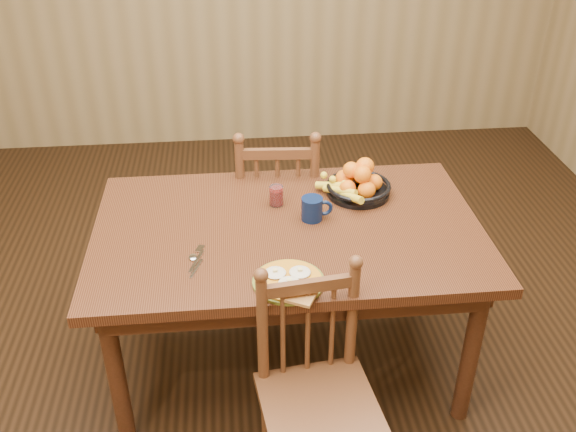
{
  "coord_description": "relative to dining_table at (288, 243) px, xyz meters",
  "views": [
    {
      "loc": [
        -0.22,
        -2.22,
        2.18
      ],
      "look_at": [
        0.0,
        0.0,
        0.8
      ],
      "focal_mm": 40.0,
      "sensor_mm": 36.0,
      "label": 1
    }
  ],
  "objects": [
    {
      "name": "fork",
      "position": [
        -0.37,
        -0.19,
        0.09
      ],
      "size": [
        0.06,
        0.18,
        0.0
      ],
      "rotation": [
        0.0,
        0.0,
        -0.32
      ],
      "color": "silver",
      "rests_on": "dining_table"
    },
    {
      "name": "juice_glass",
      "position": [
        -0.03,
        0.18,
        0.13
      ],
      "size": [
        0.06,
        0.06,
        0.09
      ],
      "color": "silver",
      "rests_on": "dining_table"
    },
    {
      "name": "fruit_bowl",
      "position": [
        0.33,
        0.23,
        0.14
      ],
      "size": [
        0.32,
        0.32,
        0.17
      ],
      "color": "black",
      "rests_on": "dining_table"
    },
    {
      "name": "spoon",
      "position": [
        -0.38,
        -0.21,
        0.09
      ],
      "size": [
        0.06,
        0.16,
        0.01
      ],
      "rotation": [
        0.0,
        0.0,
        -0.34
      ],
      "color": "silver",
      "rests_on": "dining_table"
    },
    {
      "name": "coffee_mug",
      "position": [
        0.11,
        0.05,
        0.14
      ],
      "size": [
        0.13,
        0.09,
        0.1
      ],
      "color": "#091636",
      "rests_on": "dining_table"
    },
    {
      "name": "chair_near",
      "position": [
        0.04,
        -0.63,
        -0.23
      ],
      "size": [
        0.45,
        0.43,
        0.89
      ],
      "rotation": [
        0.0,
        0.0,
        0.13
      ],
      "color": "#512E18",
      "rests_on": "ground"
    },
    {
      "name": "room",
      "position": [
        0.0,
        0.0,
        0.68
      ],
      "size": [
        4.52,
        5.02,
        2.72
      ],
      "color": "black",
      "rests_on": "ground"
    },
    {
      "name": "breakfast_plate",
      "position": [
        -0.03,
        -0.39,
        0.1
      ],
      "size": [
        0.26,
        0.31,
        0.04
      ],
      "color": "#59601E",
      "rests_on": "dining_table"
    },
    {
      "name": "dining_table",
      "position": [
        0.0,
        0.0,
        0.0
      ],
      "size": [
        1.6,
        1.0,
        0.75
      ],
      "color": "black",
      "rests_on": "ground"
    },
    {
      "name": "chair_far",
      "position": [
        0.0,
        0.58,
        -0.2
      ],
      "size": [
        0.46,
        0.44,
        0.95
      ],
      "rotation": [
        0.0,
        0.0,
        3.07
      ],
      "color": "#512E18",
      "rests_on": "ground"
    }
  ]
}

